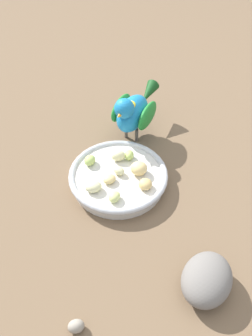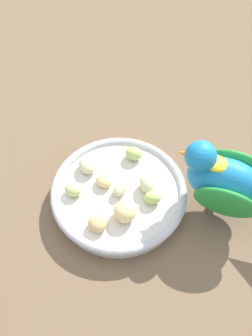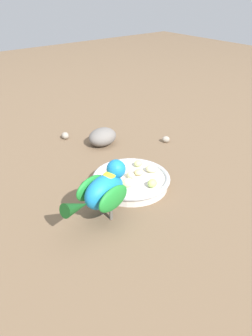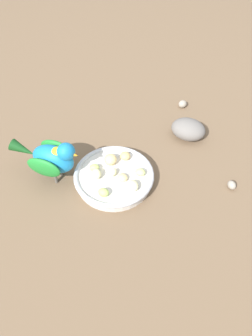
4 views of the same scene
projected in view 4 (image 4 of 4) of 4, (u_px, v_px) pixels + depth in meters
ground_plane at (113, 191)px, 0.85m from camera, size 4.00×4.00×0.00m
feeding_bowl at (114, 177)px, 0.86m from camera, size 0.20×0.20×0.03m
apple_piece_0 at (113, 172)px, 0.84m from camera, size 0.03×0.02×0.02m
apple_piece_1 at (125, 156)px, 0.88m from camera, size 0.03×0.03×0.02m
apple_piece_2 at (105, 193)px, 0.80m from camera, size 0.03×0.03×0.02m
apple_piece_3 at (94, 168)px, 0.85m from camera, size 0.03×0.03×0.02m
apple_piece_4 at (140, 172)px, 0.85m from camera, size 0.03×0.03×0.02m
apple_piece_5 at (123, 177)px, 0.83m from camera, size 0.03×0.03×0.02m
apple_piece_6 at (111, 159)px, 0.87m from camera, size 0.05×0.05×0.03m
apple_piece_7 at (96, 174)px, 0.84m from camera, size 0.04×0.04×0.02m
apple_piece_8 at (133, 185)px, 0.82m from camera, size 0.04×0.04×0.02m
parrot at (52, 157)px, 0.82m from camera, size 0.10×0.19×0.13m
rock_large at (188, 129)px, 0.96m from camera, size 0.09×0.11×0.06m
pebble_0 at (232, 185)px, 0.85m from camera, size 0.03×0.03×0.02m
pebble_1 at (183, 104)px, 1.06m from camera, size 0.03×0.03×0.02m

